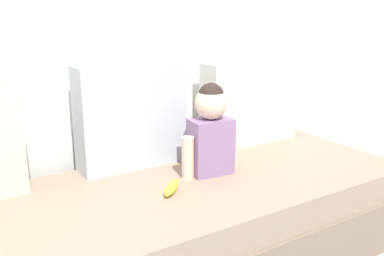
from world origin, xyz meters
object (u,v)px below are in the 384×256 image
at_px(couch, 167,231).
at_px(toddler, 211,129).
at_px(throw_pillow_right, 250,102).
at_px(banana, 171,188).
at_px(throw_pillow_center, 131,116).

xyz_separation_m(couch, toddler, (0.26, 0.05, 0.42)).
distance_m(throw_pillow_right, banana, 0.86).
distance_m(throw_pillow_right, toddler, 0.55).
bearing_deg(throw_pillow_right, toddler, -148.26).
height_order(throw_pillow_right, banana, throw_pillow_right).
bearing_deg(throw_pillow_center, banana, -90.62).
xyz_separation_m(throw_pillow_center, banana, (-0.00, -0.38, -0.23)).
distance_m(throw_pillow_center, throw_pillow_right, 0.73).
relative_size(throw_pillow_right, banana, 3.42).
xyz_separation_m(throw_pillow_right, banana, (-0.74, -0.38, -0.21)).
relative_size(throw_pillow_center, toddler, 1.22).
bearing_deg(throw_pillow_center, toddler, -47.69).
bearing_deg(couch, banana, -95.03).
height_order(couch, banana, banana).
relative_size(throw_pillow_center, throw_pillow_right, 0.90).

